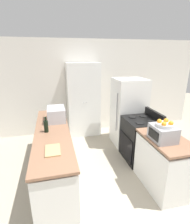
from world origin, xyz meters
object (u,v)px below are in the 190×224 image
object	(u,v)px
microwave	(56,114)
fruit_bowl	(165,124)
stove	(140,139)
pantry_cabinet	(83,100)
toaster_oven	(163,133)
wine_bottle	(46,126)
refrigerator	(128,112)

from	to	relation	value
microwave	fruit_bowl	distance (m)	2.05
stove	fruit_bowl	size ratio (longest dim) A/B	4.16
pantry_cabinet	microwave	world-z (taller)	pantry_cabinet
toaster_oven	pantry_cabinet	bearing A→B (deg)	108.38
wine_bottle	toaster_oven	bearing A→B (deg)	-23.01
refrigerator	wine_bottle	size ratio (longest dim) A/B	6.03
refrigerator	toaster_oven	distance (m)	1.68
wine_bottle	refrigerator	bearing A→B (deg)	24.85
stove	refrigerator	distance (m)	0.84
pantry_cabinet	wine_bottle	bearing A→B (deg)	-119.60
wine_bottle	pantry_cabinet	bearing A→B (deg)	60.40
wine_bottle	fruit_bowl	distance (m)	1.95
toaster_oven	microwave	bearing A→B (deg)	141.03
wine_bottle	fruit_bowl	bearing A→B (deg)	-23.36
stove	microwave	size ratio (longest dim) A/B	2.17
pantry_cabinet	fruit_bowl	xyz separation A→B (m)	(0.82, -2.46, 0.20)
pantry_cabinet	wine_bottle	size ratio (longest dim) A/B	7.28
refrigerator	toaster_oven	xyz separation A→B (m)	(-0.17, -1.66, 0.21)
refrigerator	wine_bottle	distance (m)	2.16
refrigerator	microwave	world-z (taller)	refrigerator
stove	toaster_oven	world-z (taller)	toaster_oven
pantry_cabinet	toaster_oven	size ratio (longest dim) A/B	5.24
wine_bottle	toaster_oven	size ratio (longest dim) A/B	0.72
stove	fruit_bowl	bearing A→B (deg)	-97.80
microwave	stove	bearing A→B (deg)	-12.36
stove	wine_bottle	size ratio (longest dim) A/B	3.92
fruit_bowl	wine_bottle	bearing A→B (deg)	156.64
pantry_cabinet	stove	world-z (taller)	pantry_cabinet
refrigerator	fruit_bowl	world-z (taller)	refrigerator
pantry_cabinet	stove	bearing A→B (deg)	-58.60
wine_bottle	microwave	bearing A→B (deg)	69.65
pantry_cabinet	stove	xyz separation A→B (m)	(0.94, -1.54, -0.53)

